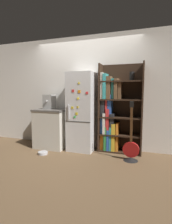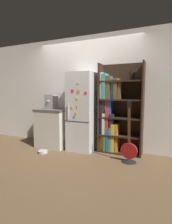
{
  "view_description": "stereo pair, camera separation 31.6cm",
  "coord_description": "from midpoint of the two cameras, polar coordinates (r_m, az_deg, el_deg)",
  "views": [
    {
      "loc": [
        1.35,
        -3.48,
        1.3
      ],
      "look_at": [
        0.1,
        0.15,
        0.87
      ],
      "focal_mm": 28.0,
      "sensor_mm": 36.0,
      "label": 1
    },
    {
      "loc": [
        1.65,
        -3.36,
        1.3
      ],
      "look_at": [
        0.1,
        0.15,
        0.87
      ],
      "focal_mm": 28.0,
      "sensor_mm": 36.0,
      "label": 2
    }
  ],
  "objects": [
    {
      "name": "refrigerator",
      "position": [
        3.92,
        1.08,
        0.09
      ],
      "size": [
        0.57,
        0.58,
        1.73
      ],
      "color": "silver",
      "rests_on": "ground_plane"
    },
    {
      "name": "ground_plane",
      "position": [
        3.96,
        0.07,
        -12.74
      ],
      "size": [
        16.0,
        16.0,
        0.0
      ],
      "primitive_type": "plane",
      "color": "brown"
    },
    {
      "name": "bookshelf",
      "position": [
        3.83,
        11.71,
        -0.05
      ],
      "size": [
        0.92,
        0.34,
        1.9
      ],
      "color": "black",
      "rests_on": "ground_plane"
    },
    {
      "name": "kitchen_counter",
      "position": [
        4.29,
        -8.36,
        -5.0
      ],
      "size": [
        0.73,
        0.65,
        0.91
      ],
      "color": "beige",
      "rests_on": "ground_plane"
    },
    {
      "name": "espresso_machine",
      "position": [
        4.32,
        -9.19,
        3.39
      ],
      "size": [
        0.23,
        0.3,
        0.34
      ],
      "color": "#A5A39E",
      "rests_on": "kitchen_counter"
    },
    {
      "name": "wall_back",
      "position": [
        4.18,
        2.71,
        6.44
      ],
      "size": [
        8.0,
        0.05,
        2.6
      ],
      "color": "white",
      "rests_on": "ground_plane"
    },
    {
      "name": "guitar",
      "position": [
        3.47,
        16.42,
        -12.85
      ],
      "size": [
        0.31,
        0.28,
        1.14
      ],
      "color": "black",
      "rests_on": "ground_plane"
    },
    {
      "name": "pet_bowl",
      "position": [
        3.93,
        -11.65,
        -12.56
      ],
      "size": [
        0.2,
        0.2,
        0.05
      ],
      "color": "#B7B7BC",
      "rests_on": "ground_plane"
    }
  ]
}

